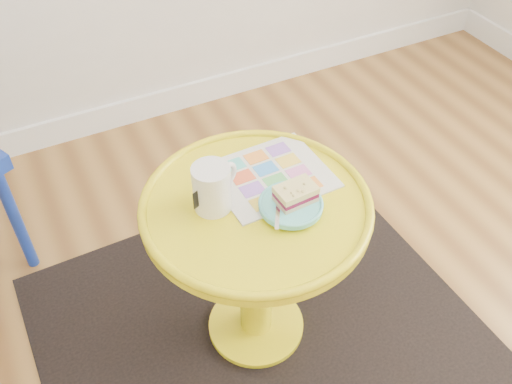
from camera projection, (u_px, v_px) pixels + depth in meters
name	position (u px, v px, depth m)	size (l,w,h in m)	color
rug	(256.00, 326.00, 1.81)	(1.30, 1.10, 0.01)	black
side_table	(256.00, 245.00, 1.54)	(0.59, 0.59, 0.56)	#D6C512
newspaper	(271.00, 176.00, 1.50)	(0.30, 0.25, 0.01)	silver
mug	(213.00, 186.00, 1.38)	(0.13, 0.10, 0.12)	white
plate	(291.00, 205.00, 1.40)	(0.16, 0.16, 0.02)	#5EC7C1
cake_slice	(296.00, 194.00, 1.39)	(0.10, 0.07, 0.04)	#D3BC8C
fork	(278.00, 206.00, 1.39)	(0.09, 0.13, 0.00)	silver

